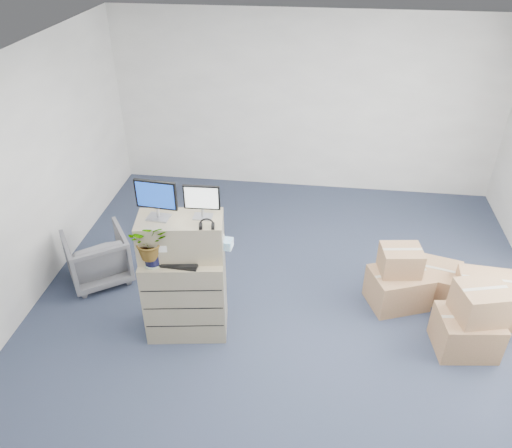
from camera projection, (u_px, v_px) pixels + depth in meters
The scene contains 16 objects.
ground at pixel (284, 334), 5.55m from camera, with size 7.00×7.00×0.00m, color #22283E.
wall_back at pixel (306, 105), 7.70m from camera, with size 6.00×0.02×2.80m, color silver.
filing_cabinet_lower at pixel (186, 293), 5.37m from camera, with size 0.85×0.52×0.99m, color tan.
filing_cabinet_upper at pixel (181, 236), 5.02m from camera, with size 0.85×0.43×0.43m, color tan.
monitor_left at pixel (156, 198), 4.79m from camera, with size 0.42×0.18×0.41m.
monitor_right at pixel (202, 200), 4.82m from camera, with size 0.36×0.14×0.35m.
headphones at pixel (207, 225), 4.75m from camera, with size 0.14×0.14×0.02m, color black.
keyboard at pixel (179, 264), 4.98m from camera, with size 0.40×0.17×0.02m, color black.
mouse at pixel (216, 259), 5.03m from camera, with size 0.10×0.06×0.03m, color silver.
water_bottle at pixel (189, 245), 5.05m from camera, with size 0.07×0.07×0.25m, color gray.
phone_dock at pixel (176, 253), 5.08m from camera, with size 0.06×0.05×0.12m.
external_drive at pixel (215, 247), 5.19m from camera, with size 0.18×0.13×0.05m, color black.
tissue_box at pixel (220, 243), 5.12m from camera, with size 0.25×0.13×0.10m, color #46A6EF.
potted_plant at pixel (151, 245), 4.87m from camera, with size 0.45×0.49×0.41m.
office_chair at pixel (97, 255), 6.18m from camera, with size 0.70×0.66×0.72m, color slate.
cardboard_boxes at pixel (449, 297), 5.62m from camera, with size 1.78×1.49×0.82m.
Camera 1 is at (0.21, -3.99, 4.06)m, focal length 35.00 mm.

